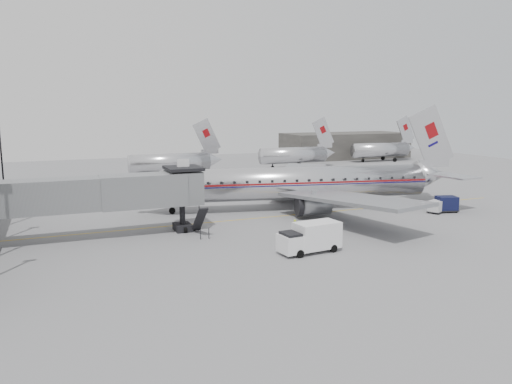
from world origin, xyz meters
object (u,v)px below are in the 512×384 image
(service_van, at_px, (310,237))
(ramp_worker, at_px, (295,228))
(airliner, at_px, (302,183))
(baggage_cart_navy, at_px, (446,204))
(baggage_cart_white, at_px, (436,206))

(service_van, height_order, ramp_worker, service_van)
(service_van, xyz_separation_m, ramp_worker, (1.36, 5.48, -0.56))
(airliner, distance_m, ramp_worker, 13.23)
(baggage_cart_navy, xyz_separation_m, ramp_worker, (-21.34, -3.08, -0.21))
(airliner, xyz_separation_m, baggage_cart_navy, (14.76, -8.15, -2.17))
(service_van, relative_size, ramp_worker, 3.59)
(baggage_cart_navy, relative_size, baggage_cart_white, 1.21)
(service_van, distance_m, ramp_worker, 5.67)
(service_van, bearing_deg, airliner, 58.74)
(baggage_cart_navy, xyz_separation_m, baggage_cart_white, (-1.54, -0.01, -0.21))
(baggage_cart_white, bearing_deg, service_van, 177.38)
(airliner, height_order, baggage_cart_navy, airliner)
(service_van, distance_m, baggage_cart_navy, 24.26)
(service_van, distance_m, baggage_cart_white, 22.83)
(service_van, relative_size, baggage_cart_white, 2.45)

